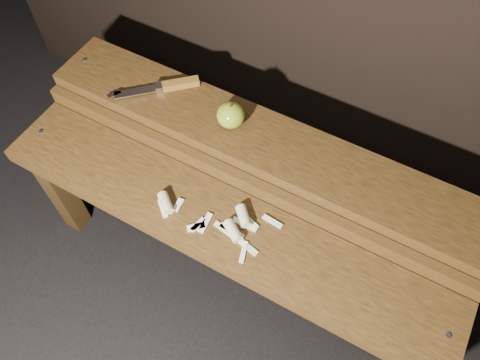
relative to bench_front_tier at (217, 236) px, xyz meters
The scene contains 6 objects.
ground 0.36m from the bench_front_tier, 90.00° to the left, with size 60.00×60.00×0.00m, color black.
bench_front_tier is the anchor object (origin of this frame).
bench_rear_tier 0.23m from the bench_front_tier, 90.00° to the left, with size 1.20×0.21×0.50m.
apple 0.30m from the bench_front_tier, 110.77° to the left, with size 0.07×0.07×0.08m.
knife 0.42m from the bench_front_tier, 138.76° to the left, with size 0.19×0.18×0.02m.
apple_scraps 0.08m from the bench_front_tier, 118.40° to the left, with size 0.30×0.14×0.03m.
Camera 1 is at (0.30, -0.49, 1.42)m, focal length 35.00 mm.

